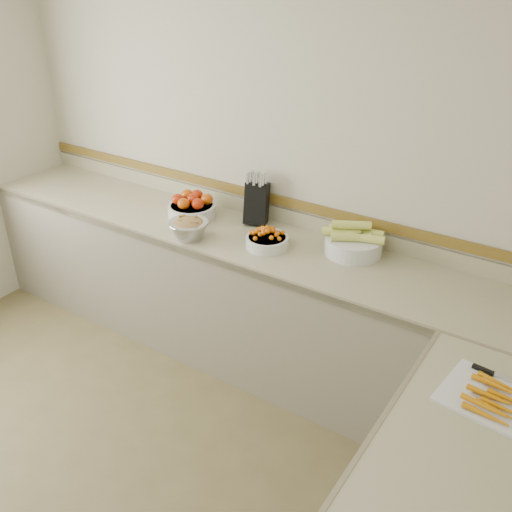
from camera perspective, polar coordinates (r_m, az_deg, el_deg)
The scene contains 8 objects.
back_wall at distance 3.63m, azimuth 1.08°, elevation 9.67°, with size 4.00×4.00×0.00m, color #B7B197.
counter_back at distance 3.75m, azimuth -1.71°, elevation -4.02°, with size 4.00×0.65×1.08m.
knife_block at distance 3.65m, azimuth 0.07°, elevation 5.42°, with size 0.19×0.21×0.35m.
tomato_bowl at distance 3.79m, azimuth -6.43°, elevation 4.88°, with size 0.32×0.32×0.16m.
cherry_tomato_bowl at distance 3.37m, azimuth 1.12°, elevation 1.67°, with size 0.26×0.26×0.14m.
corn_bowl at distance 3.34m, azimuth 9.72°, elevation 1.40°, with size 0.37×0.34×0.20m.
rhubarb_bowl at distance 3.48m, azimuth -6.75°, elevation 2.80°, with size 0.25×0.25×0.14m.
cutting_board at distance 2.46m, azimuth 22.89°, elevation -13.07°, with size 0.44×0.36×0.06m.
Camera 1 is at (1.85, -0.91, 2.45)m, focal length 40.00 mm.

